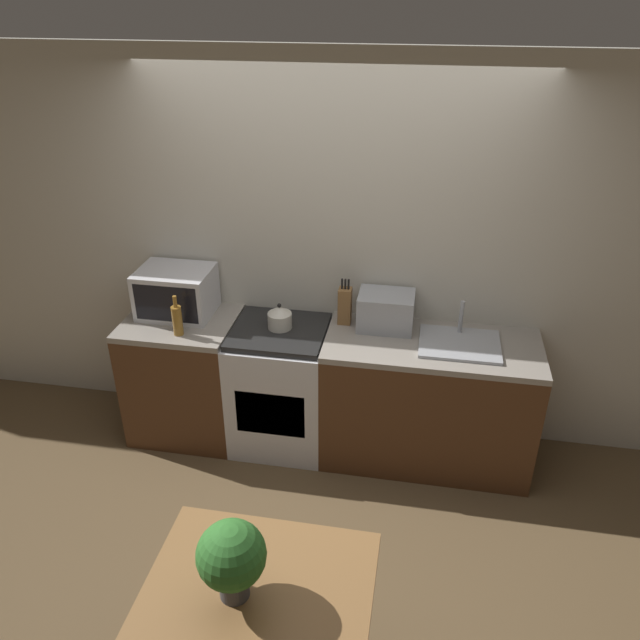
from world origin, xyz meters
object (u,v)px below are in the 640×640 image
object	(u,v)px
toaster_oven	(386,311)
bottle	(177,320)
microwave	(176,292)
dining_table	(260,601)
kettle	(280,317)
stove_range	(281,386)

from	to	relation	value
toaster_oven	bottle	bearing A→B (deg)	-165.70
microwave	bottle	xyz separation A→B (m)	(0.11, -0.28, -0.05)
dining_table	kettle	bearing A→B (deg)	100.69
microwave	dining_table	distance (m)	2.25
microwave	dining_table	world-z (taller)	microwave
bottle	dining_table	world-z (taller)	bottle
stove_range	microwave	xyz separation A→B (m)	(-0.73, 0.10, 0.61)
bottle	dining_table	xyz separation A→B (m)	(0.97, -1.64, -0.35)
kettle	dining_table	size ratio (longest dim) A/B	0.19
kettle	microwave	size ratio (longest dim) A/B	0.36
stove_range	kettle	distance (m)	0.53
kettle	toaster_oven	world-z (taller)	toaster_oven
dining_table	toaster_oven	bearing A→B (deg)	80.46
kettle	bottle	bearing A→B (deg)	-162.10
stove_range	dining_table	bearing A→B (deg)	-79.08
kettle	bottle	xyz separation A→B (m)	(-0.62, -0.20, 0.03)
dining_table	bottle	bearing A→B (deg)	120.61
toaster_oven	dining_table	xyz separation A→B (m)	(-0.33, -1.98, -0.36)
kettle	stove_range	bearing A→B (deg)	-97.82
kettle	microwave	world-z (taller)	microwave
stove_range	microwave	world-z (taller)	microwave
stove_range	dining_table	distance (m)	1.87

